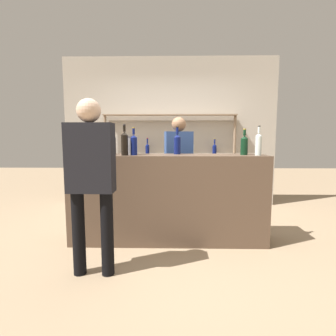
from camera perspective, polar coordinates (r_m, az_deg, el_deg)
ground_plane at (r=3.48m, az=0.00°, el=-15.44°), size 16.00×16.00×0.00m
bar_counter at (r=3.31m, az=0.00°, el=-6.61°), size 2.40×0.50×1.10m
back_wall at (r=5.07m, az=0.41°, el=7.69°), size 4.00×0.12×2.80m
back_shelf at (r=4.89m, az=0.34°, el=4.96°), size 2.45×0.18×1.73m
counter_bottle_0 at (r=3.16m, az=-7.46°, el=5.15°), size 0.08×0.08×0.33m
counter_bottle_1 at (r=3.34m, az=16.24°, el=4.92°), size 0.09×0.09×0.32m
counter_bottle_2 at (r=3.41m, az=-11.96°, el=5.16°), size 0.08×0.08×0.34m
counter_bottle_3 at (r=3.30m, az=19.10°, el=5.03°), size 0.07×0.07×0.35m
counter_bottle_4 at (r=3.34m, az=2.03°, el=5.34°), size 0.08×0.08×0.35m
counter_bottle_5 at (r=3.15m, az=-9.44°, el=5.38°), size 0.08×0.08×0.36m
wine_glass at (r=3.33m, az=-18.07°, el=4.39°), size 0.07×0.07×0.14m
ice_bucket at (r=3.34m, az=-8.21°, el=4.96°), size 0.20×0.20×0.23m
customer_left at (r=2.52m, az=-16.44°, el=-1.16°), size 0.43×0.22×1.66m
server_behind_counter at (r=3.92m, az=2.32°, el=1.42°), size 0.43×0.26×1.61m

